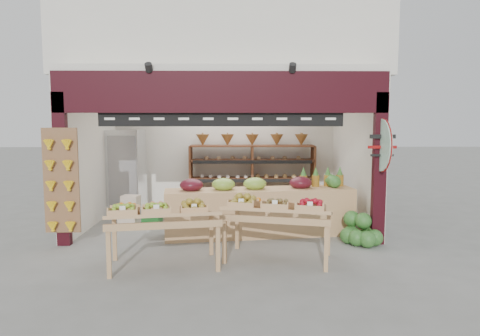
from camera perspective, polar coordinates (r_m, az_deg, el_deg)
name	(u,v)px	position (r m, az deg, el deg)	size (l,w,h in m)	color
ground	(223,229)	(8.68, -2.26, -8.19)	(60.00, 60.00, 0.00)	slate
shop_structure	(224,44)	(10.18, -2.13, 16.15)	(6.36, 5.12, 5.40)	silver
banana_board	(61,183)	(7.87, -22.80, -1.84)	(0.60, 0.15, 1.80)	brown
gift_sign	(382,145)	(7.70, 18.40, 2.90)	(0.04, 0.93, 0.92)	#BFF1D3
back_shelving	(252,164)	(10.33, 1.62, 0.60)	(3.02, 0.49, 1.86)	brown
refrigerator	(127,172)	(10.40, -14.90, -0.50)	(0.77, 0.77, 1.97)	silver
cardboard_stack	(141,214)	(9.32, -13.10, -5.94)	(0.99, 0.72, 0.61)	beige
mid_counter	(259,210)	(8.15, 2.59, -5.60)	(3.62, 1.16, 1.11)	tan
display_table_left	(156,213)	(6.49, -11.13, -5.88)	(1.76, 1.17, 1.04)	tan
display_table_right	(278,208)	(6.68, 5.13, -5.29)	(1.81, 1.29, 1.04)	tan
watermelon_pile	(362,232)	(7.93, 15.92, -8.24)	(0.76, 0.73, 0.56)	#194C1B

